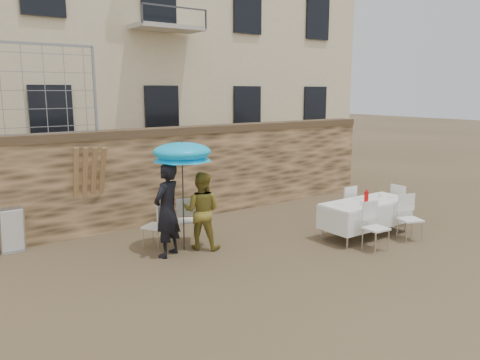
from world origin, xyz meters
TOP-DOWN VIEW (x-y plane):
  - ground at (0.00, 0.00)m, footprint 80.00×80.00m
  - stone_wall at (0.00, 5.00)m, footprint 13.00×0.50m
  - chain_link_fence at (-3.00, 5.00)m, footprint 3.20×0.06m
  - man_suit at (-0.93, 2.69)m, footprint 0.78×0.69m
  - woman_dress at (-0.18, 2.69)m, footprint 0.94×0.94m
  - umbrella at (-0.53, 2.79)m, footprint 1.16×1.16m
  - couple_chair_left at (-0.93, 3.24)m, footprint 0.66×0.66m
  - couple_chair_right at (-0.23, 3.24)m, footprint 0.63×0.63m
  - banquet_table at (3.12, 1.34)m, footprint 2.10×0.85m
  - soda_bottle at (2.92, 1.19)m, footprint 0.09×0.09m
  - table_chair_front_left at (2.52, 0.59)m, footprint 0.51×0.51m
  - table_chair_front_right at (3.62, 0.59)m, footprint 0.62×0.62m
  - table_chair_back at (3.32, 2.14)m, footprint 0.50×0.50m
  - table_chair_side at (4.52, 1.44)m, footprint 0.48×0.48m
  - chair_stack_right at (-3.31, 4.67)m, footprint 0.46×0.32m
  - wood_planks at (-1.71, 4.74)m, footprint 0.70×0.20m

SIDE VIEW (x-z plane):
  - ground at x=0.00m, z-range 0.00..0.00m
  - chair_stack_right at x=-3.31m, z-range 0.00..0.92m
  - couple_chair_left at x=-0.93m, z-range 0.00..0.96m
  - couple_chair_right at x=-0.23m, z-range 0.00..0.96m
  - table_chair_front_left at x=2.52m, z-range 0.00..0.96m
  - table_chair_front_right at x=3.62m, z-range 0.00..0.96m
  - table_chair_back at x=3.32m, z-range 0.00..0.96m
  - table_chair_side at x=4.52m, z-range 0.00..0.96m
  - banquet_table at x=3.12m, z-range 0.34..1.12m
  - woman_dress at x=-0.18m, z-range 0.00..1.54m
  - man_suit at x=-0.93m, z-range 0.00..1.79m
  - soda_bottle at x=2.92m, z-range 0.77..1.04m
  - wood_planks at x=-1.71m, z-range 0.00..2.00m
  - stone_wall at x=0.00m, z-range 0.00..2.20m
  - umbrella at x=-0.53m, z-range 0.89..2.90m
  - chain_link_fence at x=-3.00m, z-range 2.20..4.00m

